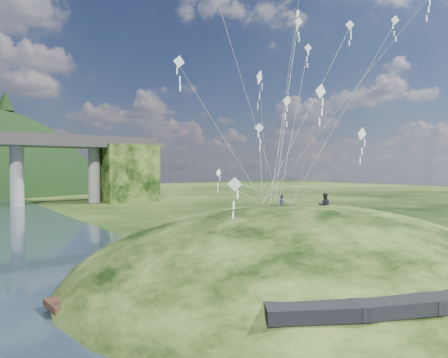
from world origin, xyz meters
TOP-DOWN VIEW (x-y plane):
  - ground at (0.00, 0.00)m, footprint 320.00×320.00m
  - grass_hill at (8.00, 2.00)m, footprint 36.00×32.00m
  - wooden_dock at (-2.39, 4.13)m, footprint 13.92×3.14m
  - kite_flyers at (10.03, 2.26)m, footprint 3.73×2.80m
  - kite_swarm at (8.47, 2.83)m, footprint 20.55×16.15m

SIDE VIEW (x-z plane):
  - grass_hill at x=8.00m, z-range -8.00..5.00m
  - ground at x=0.00m, z-range 0.00..0.00m
  - wooden_dock at x=-2.39m, z-range -0.06..0.93m
  - kite_flyers at x=10.03m, z-range 4.91..6.84m
  - kite_swarm at x=8.47m, z-range 6.91..27.27m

